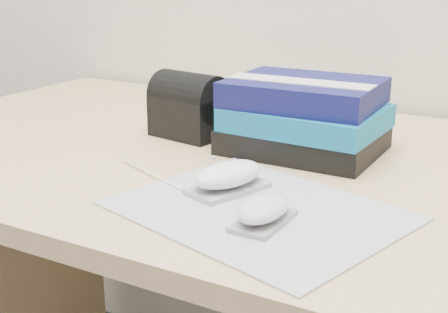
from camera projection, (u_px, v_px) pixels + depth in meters
The scene contains 7 objects.
desk at pixel (312, 279), 1.10m from camera, with size 1.60×0.80×0.73m.
mousepad at pixel (258, 210), 0.79m from camera, with size 0.34×0.27×0.00m, color #94939B.
mouse_rear at pixel (228, 177), 0.84m from camera, with size 0.09×0.13×0.05m.
mouse_front at pixel (263, 210), 0.74m from camera, with size 0.05×0.09×0.04m.
usb_cable at pixel (159, 178), 0.90m from camera, with size 0.00×0.00×0.22m, color white.
book_stack at pixel (305, 116), 1.02m from camera, with size 0.25×0.20×0.12m.
pouch at pixel (189, 106), 1.11m from camera, with size 0.14×0.11×0.12m.
Camera 1 is at (0.35, 0.71, 1.03)m, focal length 50.00 mm.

